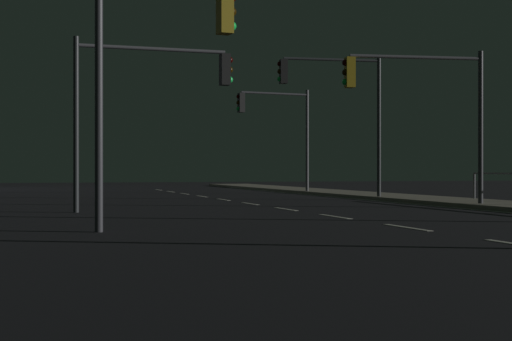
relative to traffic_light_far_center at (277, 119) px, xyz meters
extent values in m
plane|color=black|center=(-4.34, -17.81, -3.77)|extent=(112.00, 112.00, 0.00)
cube|color=silver|center=(-4.34, -22.31, -3.77)|extent=(0.14, 2.00, 0.01)
cube|color=silver|center=(-4.34, -18.31, -3.77)|extent=(0.14, 2.00, 0.01)
cube|color=silver|center=(-4.34, -14.31, -3.77)|extent=(0.14, 2.00, 0.01)
cube|color=silver|center=(-4.34, -10.31, -3.77)|extent=(0.14, 2.00, 0.01)
cube|color=silver|center=(-4.34, -6.31, -3.77)|extent=(0.14, 2.00, 0.01)
cube|color=silver|center=(-4.34, -2.31, -3.77)|extent=(0.14, 2.00, 0.01)
cube|color=silver|center=(-4.34, 1.69, -3.77)|extent=(0.14, 2.00, 0.01)
cube|color=silver|center=(-4.34, 5.69, -3.77)|extent=(0.14, 2.00, 0.01)
cube|color=silver|center=(-4.34, 9.69, -3.77)|extent=(0.14, 2.00, 0.01)
cube|color=silver|center=(1.09, -12.81, -3.77)|extent=(0.14, 53.00, 0.01)
cylinder|color=#4C4C51|center=(1.71, 0.21, -1.06)|extent=(0.16, 0.16, 5.14)
cylinder|color=#38383D|center=(-0.09, -0.01, 1.26)|extent=(3.62, 0.55, 0.11)
cube|color=black|center=(-1.90, -0.23, 0.74)|extent=(0.32, 0.37, 0.95)
sphere|color=black|center=(-2.05, -0.25, 1.04)|extent=(0.20, 0.20, 0.20)
sphere|color=black|center=(-2.05, -0.25, 0.74)|extent=(0.20, 0.20, 0.20)
sphere|color=#19D84C|center=(-2.05, -0.25, 0.44)|extent=(0.20, 0.20, 0.20)
cylinder|color=#2D3033|center=(-10.67, -14.33, -1.25)|extent=(0.16, 0.16, 5.04)
cylinder|color=#4C4C51|center=(-8.46, -14.26, 1.02)|extent=(4.43, 0.26, 0.11)
cube|color=black|center=(-6.25, -14.18, 0.49)|extent=(0.29, 0.35, 0.95)
sphere|color=black|center=(-6.09, -14.18, 0.79)|extent=(0.20, 0.20, 0.20)
sphere|color=black|center=(-6.09, -14.18, 0.49)|extent=(0.20, 0.20, 0.20)
sphere|color=#19D84C|center=(-6.09, -14.18, 0.19)|extent=(0.20, 0.20, 0.20)
cylinder|color=#38383D|center=(1.97, -15.18, -1.18)|extent=(0.16, 0.16, 4.90)
cylinder|color=#4C4C51|center=(-0.18, -14.91, 1.02)|extent=(4.32, 0.65, 0.11)
cube|color=olive|center=(-2.34, -14.64, 0.49)|extent=(0.32, 0.37, 0.95)
sphere|color=black|center=(-2.49, -14.62, 0.79)|extent=(0.20, 0.20, 0.20)
sphere|color=black|center=(-2.49, -14.62, 0.49)|extent=(0.20, 0.20, 0.20)
sphere|color=#19D84C|center=(-2.49, -14.62, 0.19)|extent=(0.20, 0.20, 0.20)
cylinder|color=#38383D|center=(-10.68, -21.64, -1.11)|extent=(0.16, 0.16, 5.32)
cube|color=olive|center=(-8.05, -21.32, 0.78)|extent=(0.32, 0.37, 0.95)
sphere|color=black|center=(-7.90, -21.30, 0.78)|extent=(0.20, 0.20, 0.20)
sphere|color=#19D84C|center=(-7.90, -21.30, 0.48)|extent=(0.20, 0.20, 0.20)
cylinder|color=#2D3033|center=(1.67, -8.29, -0.76)|extent=(0.16, 0.16, 5.74)
cylinder|color=#2D3033|center=(-0.31, -8.11, 1.86)|extent=(3.96, 0.48, 0.11)
cube|color=black|center=(-2.28, -7.92, 1.33)|extent=(0.31, 0.36, 0.95)
sphere|color=black|center=(-2.43, -7.91, 1.63)|extent=(0.20, 0.20, 0.20)
sphere|color=black|center=(-2.43, -7.91, 1.33)|extent=(0.20, 0.20, 0.20)
sphere|color=#19D84C|center=(-2.43, -7.91, 1.03)|extent=(0.20, 0.20, 0.20)
cylinder|color=#59595E|center=(4.17, -11.30, -3.16)|extent=(0.09, 0.09, 0.95)
camera|label=1|loc=(-12.07, -37.22, -2.54)|focal=54.93mm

